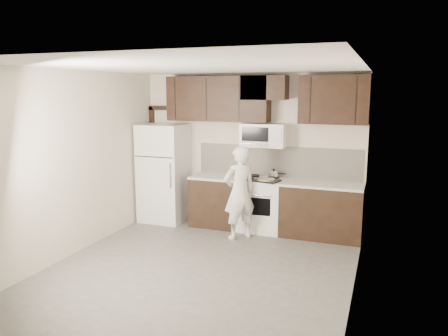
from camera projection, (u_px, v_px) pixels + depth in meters
The scene contains 14 objects.
floor at pixel (201, 269), 5.96m from camera, with size 4.50×4.50×0.00m, color #4F4D4A.
back_wall at pixel (250, 150), 7.80m from camera, with size 4.00×4.00×0.00m, color beige.
ceiling at pixel (199, 67), 5.49m from camera, with size 4.50×4.50×0.00m, color white.
counter_run at pixel (278, 206), 7.46m from camera, with size 2.95×0.64×0.91m.
stove at pixel (261, 204), 7.56m from camera, with size 0.76×0.66×0.94m.
backsplash at pixel (277, 161), 7.64m from camera, with size 2.90×0.02×0.54m, color beige.
upper_cabinets at pixel (259, 98), 7.40m from camera, with size 3.48×0.35×0.78m.
microwave at pixel (264, 135), 7.46m from camera, with size 0.76×0.42×0.40m.
refrigerator at pixel (164, 173), 8.08m from camera, with size 0.80×0.76×1.80m.
door_trim at pixel (155, 151), 8.44m from camera, with size 0.50×0.08×2.12m.
saucepan at pixel (274, 174), 7.55m from camera, with size 0.30×0.17×0.17m.
baking_tray at pixel (266, 181), 7.28m from camera, with size 0.42×0.32×0.02m, color black.
pizza at pixel (266, 179), 7.28m from camera, with size 0.29×0.29×0.02m, color tan.
person at pixel (239, 193), 7.07m from camera, with size 0.56×0.37×1.54m, color silver.
Camera 1 is at (2.27, -5.16, 2.40)m, focal length 35.00 mm.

